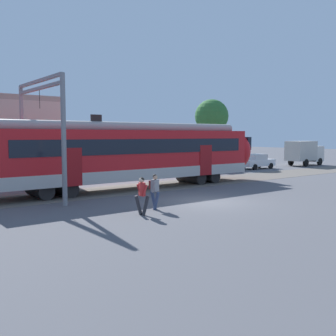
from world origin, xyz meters
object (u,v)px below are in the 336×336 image
object	(u,v)px
box_truck	(304,152)
pedestrian_grey	(154,189)
parked_car_grey	(221,164)
pedestrian_red	(142,193)
parked_car_white	(257,161)

from	to	relation	value
box_truck	pedestrian_grey	bearing A→B (deg)	-158.91
parked_car_grey	box_truck	distance (m)	13.15
pedestrian_red	parked_car_white	size ratio (longest dim) A/B	0.41
pedestrian_grey	parked_car_grey	distance (m)	20.07
parked_car_white	pedestrian_grey	bearing A→B (deg)	-151.35
parked_car_grey	box_truck	bearing A→B (deg)	-1.90
pedestrian_red	box_truck	distance (m)	32.87
parked_car_white	box_truck	size ratio (longest dim) A/B	0.76
pedestrian_grey	box_truck	size ratio (longest dim) A/B	0.31
pedestrian_grey	parked_car_white	distance (m)	24.58
parked_car_grey	parked_car_white	size ratio (longest dim) A/B	1.00
parked_car_grey	parked_car_white	xyz separation A→B (m)	(5.31, 0.02, 0.00)
pedestrian_grey	box_truck	world-z (taller)	box_truck
parked_car_grey	box_truck	world-z (taller)	box_truck
pedestrian_grey	parked_car_white	size ratio (longest dim) A/B	0.41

